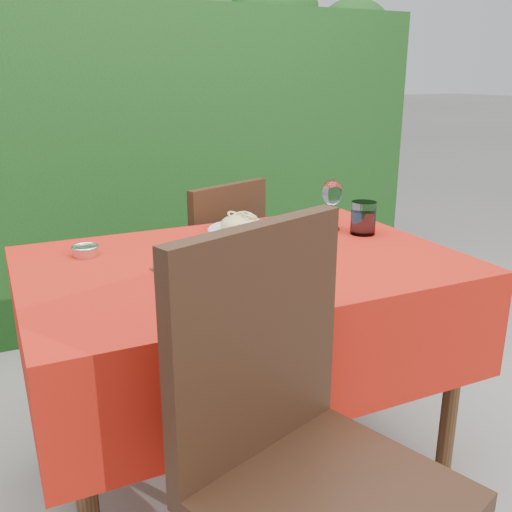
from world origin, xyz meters
name	(u,v)px	position (x,y,z in m)	size (l,w,h in m)	color
ground	(244,471)	(0.00, 0.00, 0.00)	(60.00, 60.00, 0.00)	slate
hedge	(121,145)	(0.00, 1.55, 0.92)	(3.20, 0.55, 1.78)	black
dining_table	(243,306)	(0.00, 0.00, 0.60)	(1.26, 0.86, 0.75)	#442A15
chair_near	(296,441)	(-0.16, -0.62, 0.57)	(0.57, 0.57, 1.00)	black
chair_far	(214,269)	(0.15, 0.65, 0.49)	(0.50, 0.50, 0.86)	black
pizza_plate	(265,263)	(0.00, -0.14, 0.78)	(0.33, 0.33, 0.06)	white
pasta_plate	(241,227)	(0.11, 0.26, 0.77)	(0.23, 0.23, 0.06)	silver
water_glass	(363,220)	(0.48, 0.08, 0.80)	(0.08, 0.08, 0.11)	silver
wine_glass	(332,195)	(0.41, 0.17, 0.87)	(0.07, 0.07, 0.18)	silver
fork	(171,278)	(-0.24, -0.08, 0.75)	(0.02, 0.20, 0.01)	#AEAEB5
steel_ramekin	(85,251)	(-0.41, 0.23, 0.76)	(0.07, 0.07, 0.03)	silver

